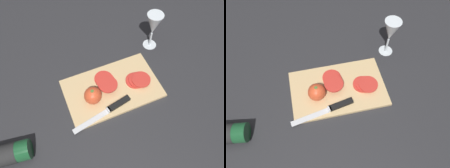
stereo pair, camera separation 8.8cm
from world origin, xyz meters
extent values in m
plane|color=#28282B|center=(0.00, 0.00, 0.00)|extent=(3.00, 3.00, 0.00)
cube|color=tan|center=(0.02, -0.01, 0.01)|extent=(0.39, 0.24, 0.01)
cylinder|color=black|center=(-0.43, -0.13, 0.04)|extent=(0.10, 0.09, 0.07)
cylinder|color=silver|center=(0.28, 0.14, 0.00)|extent=(0.06, 0.06, 0.00)
cylinder|color=silver|center=(0.28, 0.14, 0.04)|extent=(0.01, 0.01, 0.07)
cone|color=silver|center=(0.28, 0.14, 0.13)|extent=(0.07, 0.07, 0.10)
cone|color=beige|center=(0.28, 0.14, 0.09)|extent=(0.02, 0.02, 0.03)
sphere|color=#DB4C28|center=(-0.07, -0.04, 0.05)|extent=(0.07, 0.07, 0.07)
cylinder|color=#47702D|center=(-0.07, -0.04, 0.08)|extent=(0.01, 0.01, 0.01)
cube|color=silver|center=(-0.11, -0.12, 0.01)|extent=(0.16, 0.05, 0.00)
cube|color=silver|center=(-0.04, -0.10, 0.02)|extent=(0.02, 0.02, 0.01)
cube|color=black|center=(0.01, -0.10, 0.02)|extent=(0.10, 0.04, 0.01)
cylinder|color=red|center=(0.12, -0.02, 0.02)|extent=(0.08, 0.08, 0.01)
cylinder|color=red|center=(0.13, -0.03, 0.02)|extent=(0.08, 0.08, 0.01)
cylinder|color=red|center=(0.14, -0.03, 0.03)|extent=(0.08, 0.08, 0.01)
cylinder|color=red|center=(0.00, 0.04, 0.02)|extent=(0.08, 0.08, 0.01)
cylinder|color=red|center=(0.00, 0.03, 0.02)|extent=(0.08, 0.08, 0.01)
cylinder|color=red|center=(0.00, 0.02, 0.03)|extent=(0.08, 0.08, 0.01)
cylinder|color=red|center=(0.00, 0.00, 0.04)|extent=(0.08, 0.08, 0.01)
cylinder|color=red|center=(0.00, -0.01, 0.04)|extent=(0.08, 0.08, 0.01)
camera|label=1|loc=(-0.17, -0.44, 0.79)|focal=35.00mm
camera|label=2|loc=(-0.08, -0.47, 0.79)|focal=35.00mm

